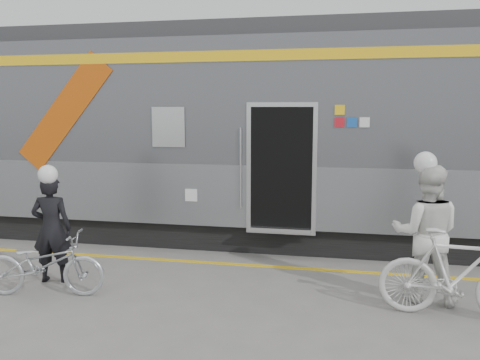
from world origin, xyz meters
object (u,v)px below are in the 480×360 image
(man, at_px, (52,229))
(woman, at_px, (426,234))
(bicycle_right, at_px, (457,274))
(bicycle_left, at_px, (44,264))

(man, xyz_separation_m, woman, (5.31, 0.32, 0.12))
(man, height_order, bicycle_right, man)
(man, relative_size, bicycle_left, 0.95)
(bicycle_right, bearing_deg, man, 93.36)
(bicycle_left, distance_m, woman, 5.21)
(bicycle_left, bearing_deg, woman, -90.96)
(bicycle_left, distance_m, bicycle_right, 5.42)
(woman, distance_m, bicycle_right, 0.72)
(bicycle_left, bearing_deg, man, 9.40)
(man, bearing_deg, bicycle_left, 99.40)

